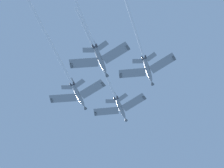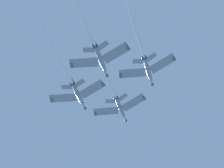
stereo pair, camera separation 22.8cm
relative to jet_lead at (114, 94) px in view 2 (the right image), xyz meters
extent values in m
ellipsoid|color=gray|center=(4.09, -5.97, 3.49)|extent=(7.76, 10.31, 6.43)
cone|color=#595E60|center=(7.50, -10.95, 6.39)|extent=(2.10, 2.30, 1.77)
ellipsoid|color=black|center=(5.01, -7.32, 4.94)|extent=(2.47, 2.97, 2.02)
cube|color=gray|center=(8.08, -2.42, 3.05)|extent=(8.47, 8.94, 1.74)
cube|color=#595E60|center=(11.28, 0.16, 3.03)|extent=(1.72, 1.63, 0.89)
cube|color=gray|center=(-0.67, -8.41, 3.05)|extent=(9.60, 6.26, 1.74)
cube|color=#595E60|center=(-4.23, -10.46, 3.03)|extent=(1.24, 1.81, 0.89)
cube|color=gray|center=(3.43, -0.97, 1.32)|extent=(3.54, 3.88, 0.92)
cube|color=gray|center=(-0.34, -3.54, 1.32)|extent=(3.93, 2.64, 0.92)
cube|color=#595E60|center=(1.30, -1.90, 2.67)|extent=(2.06, 2.89, 3.56)
cylinder|color=#38383D|center=(1.53, -1.44, 0.88)|extent=(1.37, 1.48, 1.15)
cylinder|color=#38383D|center=(0.79, -1.95, 0.88)|extent=(1.37, 1.48, 1.15)
cylinder|color=white|center=(-8.80, 12.85, -7.60)|extent=(20.53, 29.49, 17.47)
ellipsoid|color=gray|center=(7.12, 10.06, -2.16)|extent=(7.91, 10.18, 6.52)
cone|color=#595E60|center=(10.61, 5.17, 0.80)|extent=(2.12, 2.30, 1.78)
ellipsoid|color=black|center=(8.06, 8.74, -0.69)|extent=(2.51, 2.95, 2.04)
cube|color=gray|center=(11.04, 13.69, -2.60)|extent=(8.36, 9.00, 1.77)
cube|color=#595E60|center=(14.19, 16.34, -2.62)|extent=(1.72, 1.61, 0.90)
cube|color=gray|center=(2.42, 7.53, -2.60)|extent=(9.59, 6.39, 1.77)
cube|color=#595E60|center=(-1.11, 5.41, -2.62)|extent=(1.26, 1.81, 0.90)
cube|color=gray|center=(6.37, 15.04, -4.36)|extent=(3.49, 3.90, 0.94)
cube|color=gray|center=(2.66, 12.39, -4.36)|extent=(3.94, 2.69, 0.94)
cube|color=#595E60|center=(4.26, 14.07, -3.02)|extent=(2.12, 2.86, 3.57)
cylinder|color=#38383D|center=(4.49, 14.52, -4.81)|extent=(1.38, 1.48, 1.16)
cylinder|color=#38383D|center=(3.75, 14.00, -4.81)|extent=(1.38, 1.48, 1.16)
cylinder|color=white|center=(-7.49, 30.52, -14.64)|extent=(23.99, 33.08, 20.31)
ellipsoid|color=gray|center=(-14.10, -3.71, -1.77)|extent=(7.79, 10.23, 6.57)
cone|color=#595E60|center=(-10.68, -8.64, 1.22)|extent=(2.11, 2.30, 1.79)
ellipsoid|color=black|center=(-13.18, -5.04, -0.29)|extent=(2.48, 2.96, 2.06)
cube|color=gray|center=(-10.13, -0.14, -2.22)|extent=(8.42, 8.95, 1.79)
cube|color=#595E60|center=(-6.95, 2.47, -2.24)|extent=(1.71, 1.62, 0.91)
cube|color=gray|center=(-18.83, -6.19, -2.22)|extent=(9.59, 6.29, 1.79)
cube|color=#595E60|center=(-22.39, -8.26, -2.24)|extent=(1.25, 1.80, 0.91)
cube|color=gray|center=(-14.78, 1.26, -4.00)|extent=(3.52, 3.88, 0.95)
cube|color=gray|center=(-18.53, -1.34, -4.00)|extent=(3.93, 2.65, 0.95)
cube|color=#595E60|center=(-16.91, 0.33, -2.66)|extent=(2.09, 2.89, 3.58)
cylinder|color=#38383D|center=(-16.67, 0.77, -4.45)|extent=(1.37, 1.48, 1.16)
cylinder|color=#38383D|center=(-17.41, 0.25, -4.45)|extent=(1.37, 1.48, 1.16)
ellipsoid|color=gray|center=(-8.80, 11.92, -7.82)|extent=(7.92, 10.16, 6.55)
cone|color=#595E60|center=(-5.29, 7.04, -4.85)|extent=(2.12, 2.30, 1.79)
ellipsoid|color=black|center=(-7.85, 10.61, -6.35)|extent=(2.51, 2.95, 2.05)
cube|color=gray|center=(-4.88, 15.56, -8.27)|extent=(8.35, 9.01, 1.78)
cube|color=#595E60|center=(-1.74, 18.21, -8.29)|extent=(1.72, 1.61, 0.91)
cube|color=gray|center=(-13.49, 9.37, -8.27)|extent=(9.59, 6.41, 1.78)
cube|color=#595E60|center=(-17.01, 7.24, -8.29)|extent=(1.27, 1.81, 0.91)
cube|color=gray|center=(-9.56, 16.89, -10.04)|extent=(3.49, 3.90, 0.94)
cube|color=gray|center=(-13.26, 14.23, -10.04)|extent=(3.94, 2.70, 0.94)
cube|color=#595E60|center=(-11.67, 15.92, -8.70)|extent=(2.13, 2.86, 3.57)
cylinder|color=#38383D|center=(-11.44, 16.37, -10.48)|extent=(1.38, 1.48, 1.16)
cylinder|color=#38383D|center=(-12.17, 15.84, -10.48)|extent=(1.38, 1.48, 1.16)
camera|label=1|loc=(-32.91, 25.08, -117.47)|focal=57.25mm
camera|label=2|loc=(-32.77, 25.26, -117.47)|focal=57.25mm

